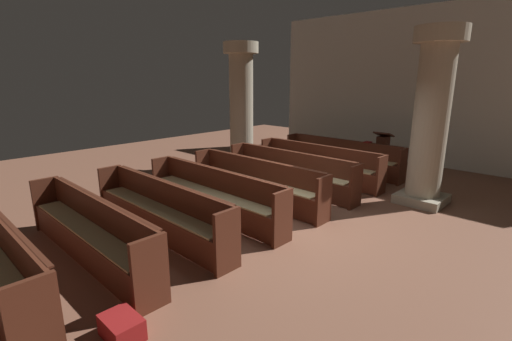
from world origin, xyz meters
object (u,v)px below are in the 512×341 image
Objects in this scene: pew_row_0 at (341,155)px; pillar_aisle_side at (431,116)px; pew_row_3 at (255,180)px; hymn_book at (368,142)px; pew_row_4 at (213,192)px; pillar_far_side at (241,104)px; pew_row_1 at (318,162)px; pew_row_5 at (159,208)px; pew_row_2 at (289,170)px; kneeler_box_red at (122,327)px; pew_row_6 at (89,228)px; lectern at (382,154)px.

pew_row_0 is 3.04m from pillar_aisle_side.
pew_row_3 is 3.67m from hymn_book.
pew_row_4 is 4.23m from pillar_far_side.
pew_row_1 is 0.99× the size of pillar_aisle_side.
hymn_book is (0.65, 5.85, 0.42)m from pew_row_5.
pew_row_5 is 5.90m from hymn_book.
pew_row_0 is 1.00× the size of pew_row_2.
pillar_far_side is 7.90× the size of kneeler_box_red.
pew_row_1 and pew_row_6 have the same top height.
pew_row_5 is at bearing -90.00° from pew_row_2.
pew_row_4 is 1.13m from pew_row_5.
pew_row_0 is at bearing 90.00° from pew_row_2.
lectern is 0.92m from hymn_book.
pew_row_4 is 2.26m from pew_row_6.
pew_row_0 is at bearing 90.00° from pew_row_4.
hymn_book is (-0.05, -0.81, 0.44)m from lectern.
pillar_far_side is at bearing -176.12° from pillar_aisle_side.
pew_row_6 is at bearing -90.00° from pew_row_1.
pew_row_2 and pew_row_6 have the same top height.
pillar_aisle_side reaches higher than kneeler_box_red.
pew_row_2 and pew_row_5 have the same top height.
pew_row_0 is 1.00× the size of pew_row_6.
pillar_far_side is (-2.48, -1.38, 1.33)m from pew_row_0.
hymn_book is (0.65, 6.98, 0.42)m from pew_row_6.
pew_row_0 is at bearing 157.78° from pillar_aisle_side.
pillar_aisle_side is 18.66× the size of hymn_book.
lectern reaches higher than pew_row_0.
pillar_aisle_side is 3.20× the size of lectern.
pew_row_3 is at bearing -90.00° from pew_row_2.
pillar_far_side is at bearing 160.32° from pew_row_2.
lectern reaches higher than pew_row_3.
pew_row_4 and pew_row_6 have the same top height.
pillar_far_side is (-2.48, -0.24, 1.33)m from pew_row_1.
pew_row_0 is 0.99× the size of pillar_far_side.
pew_row_2 is 3.34m from lectern.
pew_row_6 is at bearing -113.75° from pillar_aisle_side.
pew_row_6 is at bearing -90.00° from pew_row_3.
pew_row_5 is at bearing -96.31° from hymn_book.
pillar_aisle_side reaches higher than pew_row_1.
pew_row_4 is at bearing -90.00° from pew_row_1.
hymn_book reaches higher than kneeler_box_red.
pew_row_2 is at bearing -102.04° from lectern.
pew_row_0 is at bearing -124.87° from lectern.
pew_row_6 is at bearing 165.90° from kneeler_box_red.
pew_row_4 is at bearing -97.18° from lectern.
pew_row_5 is (0.00, -2.26, 0.00)m from pew_row_3.
pew_row_0 and pew_row_1 have the same top height.
pew_row_3 is at bearing 90.00° from pew_row_5.
hymn_book is at bearing -93.47° from lectern.
pew_row_5 is 2.47m from kneeler_box_red.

